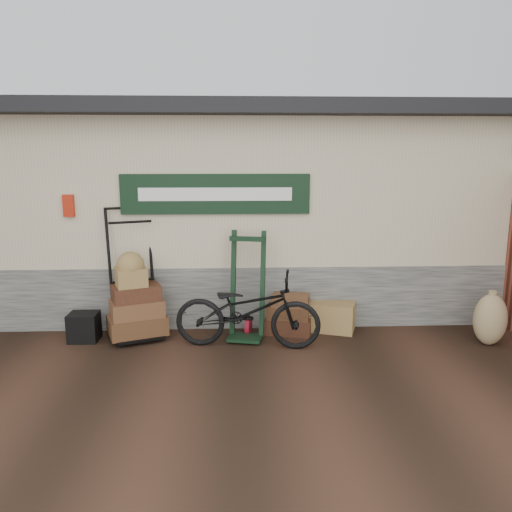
{
  "coord_description": "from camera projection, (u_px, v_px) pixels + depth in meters",
  "views": [
    {
      "loc": [
        -0.05,
        -5.93,
        2.46
      ],
      "look_at": [
        0.25,
        0.9,
        1.09
      ],
      "focal_mm": 35.0,
      "sensor_mm": 36.0,
      "label": 1
    }
  ],
  "objects": [
    {
      "name": "black_trunk",
      "position": [
        84.0,
        327.0,
        6.75
      ],
      "size": [
        0.39,
        0.33,
        0.39
      ],
      "primitive_type": "cube",
      "rotation": [
        0.0,
        0.0,
        -0.01
      ],
      "color": "black",
      "rests_on": "ground"
    },
    {
      "name": "station_building",
      "position": [
        236.0,
        206.0,
        8.66
      ],
      "size": [
        14.4,
        4.1,
        3.2
      ],
      "color": "#4C4C47",
      "rests_on": "ground"
    },
    {
      "name": "ground",
      "position": [
        239.0,
        355.0,
        6.3
      ],
      "size": [
        80.0,
        80.0,
        0.0
      ],
      "primitive_type": "plane",
      "color": "black",
      "rests_on": "ground"
    },
    {
      "name": "burlap_sack_left",
      "position": [
        490.0,
        319.0,
        6.57
      ],
      "size": [
        0.45,
        0.39,
        0.69
      ],
      "primitive_type": "ellipsoid",
      "rotation": [
        0.0,
        0.0,
        -0.05
      ],
      "color": "olive",
      "rests_on": "ground"
    },
    {
      "name": "suitcase_stack",
      "position": [
        288.0,
        313.0,
        7.03
      ],
      "size": [
        0.71,
        0.54,
        0.57
      ],
      "primitive_type": null,
      "rotation": [
        0.0,
        0.0,
        -0.23
      ],
      "color": "#3E1D13",
      "rests_on": "ground"
    },
    {
      "name": "porter_trolley",
      "position": [
        133.0,
        272.0,
        6.82
      ],
      "size": [
        1.1,
        0.97,
        1.82
      ],
      "primitive_type": null,
      "rotation": [
        0.0,
        0.0,
        0.37
      ],
      "color": "black",
      "rests_on": "ground"
    },
    {
      "name": "bicycle",
      "position": [
        248.0,
        306.0,
        6.46
      ],
      "size": [
        0.91,
        1.97,
        1.1
      ],
      "primitive_type": "imported",
      "rotation": [
        0.0,
        0.0,
        1.43
      ],
      "color": "black",
      "rests_on": "ground"
    },
    {
      "name": "wicker_hamper",
      "position": [
        332.0,
        316.0,
        7.15
      ],
      "size": [
        0.73,
        0.6,
        0.41
      ],
      "primitive_type": "cube",
      "rotation": [
        0.0,
        0.0,
        -0.34
      ],
      "color": "brown",
      "rests_on": "ground"
    },
    {
      "name": "green_barrow",
      "position": [
        247.0,
        286.0,
        6.75
      ],
      "size": [
        0.62,
        0.56,
        1.47
      ],
      "primitive_type": null,
      "rotation": [
        0.0,
        0.0,
        -0.22
      ],
      "color": "black",
      "rests_on": "ground"
    }
  ]
}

